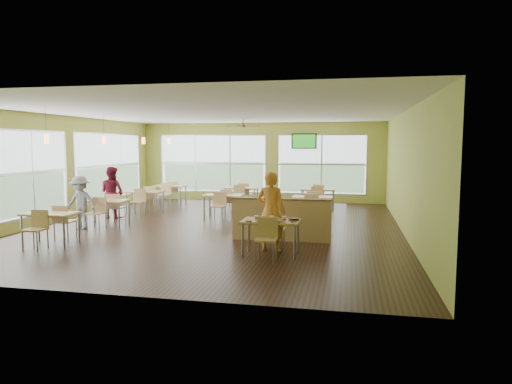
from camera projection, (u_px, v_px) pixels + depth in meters
room at (219, 170)px, 12.76m from camera, size 12.00×12.04×3.20m
window_bays at (172, 168)px, 16.30m from camera, size 9.24×10.24×2.38m
main_table at (271, 226)px, 9.54m from camera, size 1.22×1.52×0.87m
half_wall_divider at (281, 220)px, 10.97m from camera, size 2.40×0.14×1.04m
dining_tables at (203, 197)px, 14.74m from camera, size 6.92×8.72×0.87m
pendant_lights at (124, 140)px, 13.97m from camera, size 0.11×7.31×0.86m
ceiling_fan at (243, 126)px, 15.55m from camera, size 1.25×1.25×0.29m
tv_backwall at (304, 141)px, 18.06m from camera, size 1.00×0.07×0.60m
man_plaid at (271, 211)px, 9.91m from camera, size 0.70×0.52×1.76m
patron_maroon at (112, 193)px, 14.32m from camera, size 0.92×0.80×1.63m
patron_grey at (80, 202)px, 12.54m from camera, size 0.98×0.61×1.47m
cup_blue at (256, 218)px, 9.42m from camera, size 0.08×0.08×0.30m
cup_yellow at (263, 218)px, 9.32m from camera, size 0.10×0.10×0.35m
cup_red_near at (272, 219)px, 9.28m from camera, size 0.10×0.10×0.34m
cup_red_far at (284, 219)px, 9.23m from camera, size 0.10×0.10×0.34m
food_basket at (294, 219)px, 9.48m from camera, size 0.25×0.25×0.06m
ketchup_cup at (292, 222)px, 9.24m from camera, size 0.06×0.06×0.02m
wrapper_left at (249, 221)px, 9.32m from camera, size 0.18×0.17×0.04m
wrapper_mid at (273, 218)px, 9.70m from camera, size 0.21×0.20×0.05m
wrapper_right at (280, 221)px, 9.29m from camera, size 0.13×0.12×0.03m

